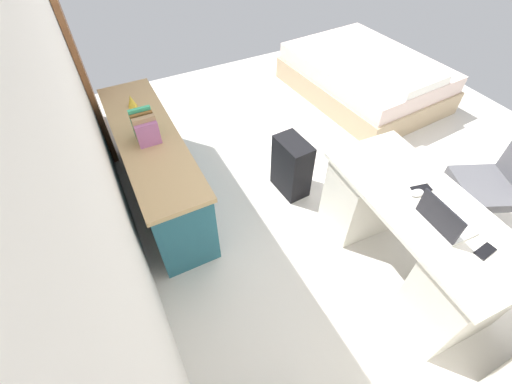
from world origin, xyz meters
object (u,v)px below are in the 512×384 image
object	(u,v)px
bed	(364,77)
suitcase_black	(292,167)
cell_phone_by_mouse	(421,189)
figurine_small	(131,101)
credenza	(156,168)
laptop	(444,219)
computer_mouse	(417,193)
office_chair	(491,191)
desk	(409,235)
cell_phone_near_laptop	(485,251)

from	to	relation	value
bed	suitcase_black	xyz separation A→B (m)	(-1.05, 1.73, 0.04)
cell_phone_by_mouse	figurine_small	distance (m)	2.44
credenza	figurine_small	size ratio (longest dim) A/B	16.36
cell_phone_by_mouse	bed	bearing A→B (deg)	-21.10
laptop	suitcase_black	bearing A→B (deg)	11.82
credenza	bed	size ratio (longest dim) A/B	0.90
credenza	laptop	size ratio (longest dim) A/B	5.61
suitcase_black	cell_phone_by_mouse	bearing A→B (deg)	-162.45
suitcase_black	computer_mouse	bearing A→B (deg)	-166.09
credenza	bed	world-z (taller)	credenza
suitcase_black	computer_mouse	distance (m)	1.17
office_chair	desk	bearing A→B (deg)	90.72
cell_phone_by_mouse	figurine_small	xyz separation A→B (m)	(1.92, 1.51, 0.05)
computer_mouse	cell_phone_near_laptop	xyz separation A→B (m)	(-0.52, -0.02, -0.01)
office_chair	cell_phone_by_mouse	bearing A→B (deg)	82.96
computer_mouse	cell_phone_by_mouse	xyz separation A→B (m)	(0.02, -0.06, -0.01)
bed	figurine_small	distance (m)	2.91
desk	computer_mouse	world-z (taller)	computer_mouse
cell_phone_near_laptop	figurine_small	size ratio (longest dim) A/B	1.24
credenza	bed	distance (m)	2.91
computer_mouse	cell_phone_by_mouse	world-z (taller)	computer_mouse
cell_phone_near_laptop	figurine_small	world-z (taller)	figurine_small
desk	laptop	bearing A→B (deg)	163.75
cell_phone_near_laptop	bed	bearing A→B (deg)	-34.02
bed	laptop	xyz separation A→B (m)	(-2.34, 1.46, 0.54)
cell_phone_by_mouse	suitcase_black	bearing A→B (deg)	33.10
suitcase_black	figurine_small	world-z (taller)	figurine_small
credenza	laptop	world-z (taller)	laptop
desk	credenza	size ratio (longest dim) A/B	0.82
desk	figurine_small	bearing A→B (deg)	35.41
desk	computer_mouse	distance (m)	0.38
office_chair	cell_phone_near_laptop	size ratio (longest dim) A/B	6.91
computer_mouse	laptop	bearing A→B (deg)	170.98
computer_mouse	cell_phone_by_mouse	distance (m)	0.07
bed	cell_phone_near_laptop	xyz separation A→B (m)	(-2.60, 1.38, 0.49)
office_chair	computer_mouse	distance (m)	0.94
credenza	computer_mouse	size ratio (longest dim) A/B	18.00
cell_phone_near_laptop	cell_phone_by_mouse	xyz separation A→B (m)	(0.54, -0.05, 0.00)
office_chair	laptop	bearing A→B (deg)	100.91
desk	bed	world-z (taller)	desk
computer_mouse	figurine_small	distance (m)	2.42
desk	credenza	bearing A→B (deg)	42.50
credenza	suitcase_black	bearing A→B (deg)	-112.24
desk	laptop	distance (m)	0.44
suitcase_black	laptop	world-z (taller)	laptop
bed	computer_mouse	size ratio (longest dim) A/B	19.89
cell_phone_near_laptop	computer_mouse	bearing A→B (deg)	-3.98
desk	cell_phone_near_laptop	bearing A→B (deg)	-176.85
office_chair	cell_phone_by_mouse	size ratio (longest dim) A/B	6.91
desk	suitcase_black	size ratio (longest dim) A/B	2.60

